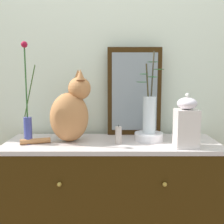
% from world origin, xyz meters
% --- Properties ---
extents(wall_back, '(4.40, 0.08, 2.60)m').
position_xyz_m(wall_back, '(0.00, 0.29, 1.30)').
color(wall_back, silver).
rests_on(wall_back, ground_plane).
extents(sideboard, '(1.27, 0.45, 0.81)m').
position_xyz_m(sideboard, '(0.00, -0.00, 0.40)').
color(sideboard, '#362106').
rests_on(sideboard, ground_plane).
extents(mirror_leaning, '(0.35, 0.03, 0.57)m').
position_xyz_m(mirror_leaning, '(0.15, 0.19, 1.10)').
color(mirror_leaning, '#351F08').
rests_on(mirror_leaning, sideboard).
extents(cat_sitting, '(0.42, 0.24, 0.43)m').
position_xyz_m(cat_sitting, '(-0.25, 0.01, 0.99)').
color(cat_sitting, '#B77644').
rests_on(cat_sitting, sideboard).
extents(vase_slim_green, '(0.08, 0.05, 0.58)m').
position_xyz_m(vase_slim_green, '(-0.49, -0.05, 0.96)').
color(vase_slim_green, '#3A408A').
rests_on(vase_slim_green, sideboard).
extents(bowl_porcelain, '(0.18, 0.18, 0.05)m').
position_xyz_m(bowl_porcelain, '(0.23, 0.03, 0.83)').
color(bowl_porcelain, white).
rests_on(bowl_porcelain, sideboard).
extents(vase_glass_clear, '(0.18, 0.10, 0.49)m').
position_xyz_m(vase_glass_clear, '(0.23, 0.03, 0.99)').
color(vase_glass_clear, silver).
rests_on(vase_glass_clear, bowl_porcelain).
extents(jar_lidded_porcelain, '(0.12, 0.12, 0.30)m').
position_xyz_m(jar_lidded_porcelain, '(0.41, -0.12, 0.94)').
color(jar_lidded_porcelain, silver).
rests_on(jar_lidded_porcelain, sideboard).
extents(candle_pillar, '(0.04, 0.04, 0.11)m').
position_xyz_m(candle_pillar, '(0.04, -0.05, 0.86)').
color(candle_pillar, '#BEADA3').
rests_on(candle_pillar, sideboard).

